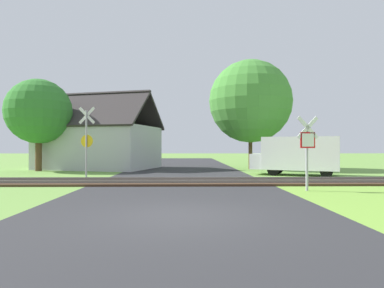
% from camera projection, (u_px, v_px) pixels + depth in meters
% --- Properties ---
extents(ground_plane, '(160.00, 160.00, 0.00)m').
position_uv_depth(ground_plane, '(177.00, 216.00, 8.17)').
color(ground_plane, '#6B9942').
extents(road_asphalt, '(7.94, 80.00, 0.01)m').
position_uv_depth(road_asphalt, '(179.00, 202.00, 10.17)').
color(road_asphalt, '#2D2D30').
rests_on(road_asphalt, ground).
extents(rail_track, '(60.00, 2.60, 0.22)m').
position_uv_depth(rail_track, '(181.00, 182.00, 15.53)').
color(rail_track, '#422D1E').
rests_on(rail_track, ground).
extents(stop_sign_near, '(0.87, 0.21, 2.82)m').
position_uv_depth(stop_sign_near, '(307.00, 147.00, 12.85)').
color(stop_sign_near, '#9E9EA5').
rests_on(stop_sign_near, ground).
extents(crossing_sign_far, '(0.87, 0.20, 3.69)m').
position_uv_depth(crossing_sign_far, '(87.00, 139.00, 17.23)').
color(crossing_sign_far, '#9E9EA5').
rests_on(crossing_sign_far, ground).
extents(house, '(9.69, 8.42, 5.90)m').
position_uv_depth(house, '(100.00, 145.00, 26.31)').
color(house, '#B7B7BC').
rests_on(house, ground).
extents(tree_right, '(6.19, 6.19, 8.18)m').
position_uv_depth(tree_right, '(250.00, 101.00, 25.65)').
color(tree_right, '#513823').
rests_on(tree_right, ground).
extents(tree_left, '(4.45, 4.45, 6.34)m').
position_uv_depth(tree_left, '(39.00, 112.00, 23.58)').
color(tree_left, '#513823').
rests_on(tree_left, ground).
extents(mail_truck, '(5.23, 3.73, 2.24)m').
position_uv_depth(mail_truck, '(297.00, 154.00, 19.91)').
color(mail_truck, white).
rests_on(mail_truck, ground).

